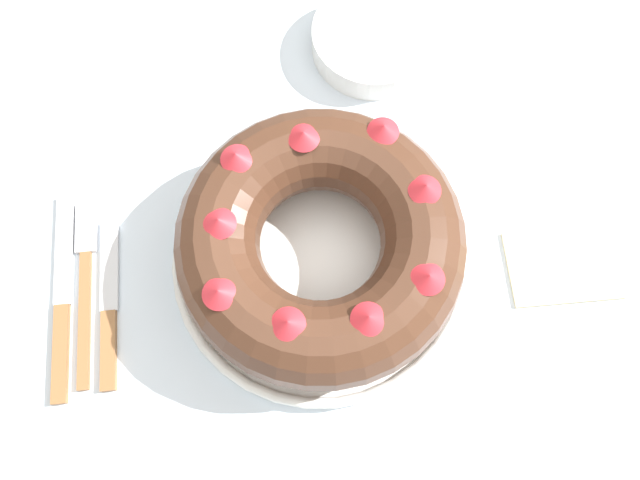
# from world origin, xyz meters

# --- Properties ---
(ground_plane) EXTENTS (8.00, 8.00, 0.00)m
(ground_plane) POSITION_xyz_m (0.00, 0.00, 0.00)
(ground_plane) COLOR gray
(dining_table) EXTENTS (1.40, 1.00, 0.76)m
(dining_table) POSITION_xyz_m (0.00, 0.00, 0.67)
(dining_table) COLOR silver
(dining_table) RESTS_ON ground_plane
(serving_dish) EXTENTS (0.33, 0.33, 0.02)m
(serving_dish) POSITION_xyz_m (-0.01, 0.00, 0.77)
(serving_dish) COLOR white
(serving_dish) RESTS_ON dining_table
(bundt_cake) EXTENTS (0.31, 0.31, 0.10)m
(bundt_cake) POSITION_xyz_m (-0.01, 0.00, 0.83)
(bundt_cake) COLOR #4C2D1E
(bundt_cake) RESTS_ON serving_dish
(fork) EXTENTS (0.02, 0.21, 0.01)m
(fork) POSITION_xyz_m (-0.28, 0.00, 0.76)
(fork) COLOR #936038
(fork) RESTS_ON dining_table
(serving_knife) EXTENTS (0.02, 0.24, 0.01)m
(serving_knife) POSITION_xyz_m (-0.30, -0.03, 0.76)
(serving_knife) COLOR #936038
(serving_knife) RESTS_ON dining_table
(cake_knife) EXTENTS (0.02, 0.19, 0.01)m
(cake_knife) POSITION_xyz_m (-0.25, -0.04, 0.76)
(cake_knife) COLOR #936038
(cake_knife) RESTS_ON dining_table
(side_bowl) EXTENTS (0.16, 0.16, 0.04)m
(side_bowl) POSITION_xyz_m (0.08, 0.28, 0.78)
(side_bowl) COLOR white
(side_bowl) RESTS_ON dining_table
(napkin) EXTENTS (0.13, 0.09, 0.00)m
(napkin) POSITION_xyz_m (0.26, -0.04, 0.76)
(napkin) COLOR beige
(napkin) RESTS_ON dining_table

